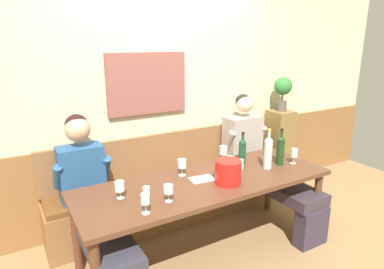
{
  "coord_description": "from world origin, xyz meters",
  "views": [
    {
      "loc": [
        -1.45,
        -2.1,
        1.89
      ],
      "look_at": [
        0.04,
        0.44,
        1.06
      ],
      "focal_mm": 30.84,
      "sensor_mm": 36.0,
      "label": 1
    }
  ],
  "objects_px": {
    "ice_bucket": "(228,172)",
    "person_right_seat": "(92,198)",
    "wine_bottle_amber_mid": "(268,152)",
    "water_tumbler_right": "(267,152)",
    "wine_glass_near_bucket": "(145,200)",
    "wine_glass_center_rear": "(182,164)",
    "wine_glass_mid_right": "(120,187)",
    "wine_glass_right_end": "(223,151)",
    "dining_table": "(206,188)",
    "potted_plant": "(283,89)",
    "wine_glass_mid_left": "(168,190)",
    "water_tumbler_left": "(240,164)",
    "wine_glass_center_front": "(294,154)",
    "water_tumbler_center": "(146,192)",
    "wine_glass_by_bottle": "(230,161)",
    "wine_bottle_green_tall": "(280,149)",
    "wall_bench": "(171,196)",
    "person_center_right_seat": "(261,160)",
    "wine_bottle_clear_water": "(242,150)"
  },
  "relations": [
    {
      "from": "wine_glass_center_front",
      "to": "water_tumbler_left",
      "type": "height_order",
      "value": "wine_glass_center_front"
    },
    {
      "from": "wine_glass_mid_right",
      "to": "water_tumbler_right",
      "type": "height_order",
      "value": "wine_glass_mid_right"
    },
    {
      "from": "wall_bench",
      "to": "water_tumbler_right",
      "type": "bearing_deg",
      "value": -27.11
    },
    {
      "from": "dining_table",
      "to": "potted_plant",
      "type": "distance_m",
      "value": 1.87
    },
    {
      "from": "wine_glass_right_end",
      "to": "water_tumbler_left",
      "type": "bearing_deg",
      "value": -85.88
    },
    {
      "from": "dining_table",
      "to": "wine_bottle_clear_water",
      "type": "xyz_separation_m",
      "value": [
        0.52,
        0.17,
        0.21
      ]
    },
    {
      "from": "wine_bottle_clear_water",
      "to": "wine_glass_center_rear",
      "type": "distance_m",
      "value": 0.66
    },
    {
      "from": "person_center_right_seat",
      "to": "wine_glass_near_bucket",
      "type": "xyz_separation_m",
      "value": [
        -1.62,
        -0.62,
        0.2
      ]
    },
    {
      "from": "person_right_seat",
      "to": "wall_bench",
      "type": "bearing_deg",
      "value": 20.8
    },
    {
      "from": "wall_bench",
      "to": "ice_bucket",
      "type": "xyz_separation_m",
      "value": [
        0.12,
        -0.84,
        0.55
      ]
    },
    {
      "from": "wine_bottle_green_tall",
      "to": "wine_bottle_amber_mid",
      "type": "bearing_deg",
      "value": -174.32
    },
    {
      "from": "dining_table",
      "to": "water_tumbler_center",
      "type": "height_order",
      "value": "water_tumbler_center"
    },
    {
      "from": "wine_bottle_amber_mid",
      "to": "water_tumbler_right",
      "type": "xyz_separation_m",
      "value": [
        0.26,
        0.28,
        -0.13
      ]
    },
    {
      "from": "wine_glass_center_rear",
      "to": "wine_glass_by_bottle",
      "type": "bearing_deg",
      "value": -20.9
    },
    {
      "from": "water_tumbler_right",
      "to": "person_right_seat",
      "type": "bearing_deg",
      "value": 176.2
    },
    {
      "from": "wine_glass_mid_left",
      "to": "wine_glass_center_rear",
      "type": "relative_size",
      "value": 0.87
    },
    {
      "from": "wine_glass_by_bottle",
      "to": "water_tumbler_center",
      "type": "height_order",
      "value": "wine_glass_by_bottle"
    },
    {
      "from": "dining_table",
      "to": "wall_bench",
      "type": "bearing_deg",
      "value": 90.0
    },
    {
      "from": "wall_bench",
      "to": "wine_glass_mid_left",
      "type": "xyz_separation_m",
      "value": [
        -0.46,
        -0.88,
        0.54
      ]
    },
    {
      "from": "person_center_right_seat",
      "to": "wine_bottle_clear_water",
      "type": "relative_size",
      "value": 4.07
    },
    {
      "from": "wine_bottle_green_tall",
      "to": "water_tumbler_right",
      "type": "height_order",
      "value": "wine_bottle_green_tall"
    },
    {
      "from": "wall_bench",
      "to": "dining_table",
      "type": "xyz_separation_m",
      "value": [
        0.0,
        -0.7,
        0.37
      ]
    },
    {
      "from": "person_center_right_seat",
      "to": "ice_bucket",
      "type": "distance_m",
      "value": 0.98
    },
    {
      "from": "ice_bucket",
      "to": "wine_glass_mid_right",
      "type": "bearing_deg",
      "value": 167.37
    },
    {
      "from": "wine_bottle_clear_water",
      "to": "potted_plant",
      "type": "relative_size",
      "value": 0.76
    },
    {
      "from": "ice_bucket",
      "to": "person_right_seat",
      "type": "bearing_deg",
      "value": 154.44
    },
    {
      "from": "wine_glass_mid_right",
      "to": "water_tumbler_left",
      "type": "distance_m",
      "value": 1.18
    },
    {
      "from": "wine_glass_by_bottle",
      "to": "water_tumbler_left",
      "type": "distance_m",
      "value": 0.15
    },
    {
      "from": "wine_glass_right_end",
      "to": "water_tumbler_left",
      "type": "relative_size",
      "value": 1.72
    },
    {
      "from": "ice_bucket",
      "to": "wine_glass_center_front",
      "type": "distance_m",
      "value": 0.85
    },
    {
      "from": "wine_glass_center_front",
      "to": "water_tumbler_center",
      "type": "xyz_separation_m",
      "value": [
        -1.55,
        0.04,
        -0.06
      ]
    },
    {
      "from": "wine_bottle_green_tall",
      "to": "water_tumbler_left",
      "type": "xyz_separation_m",
      "value": [
        -0.41,
        0.1,
        -0.11
      ]
    },
    {
      "from": "dining_table",
      "to": "water_tumbler_left",
      "type": "bearing_deg",
      "value": 8.11
    },
    {
      "from": "person_right_seat",
      "to": "wine_glass_right_end",
      "type": "relative_size",
      "value": 7.94
    },
    {
      "from": "wine_glass_right_end",
      "to": "wine_glass_center_rear",
      "type": "height_order",
      "value": "wine_glass_right_end"
    },
    {
      "from": "water_tumbler_left",
      "to": "wine_bottle_amber_mid",
      "type": "bearing_deg",
      "value": -25.56
    },
    {
      "from": "ice_bucket",
      "to": "potted_plant",
      "type": "distance_m",
      "value": 1.78
    },
    {
      "from": "wine_glass_center_rear",
      "to": "wine_glass_mid_right",
      "type": "bearing_deg",
      "value": -166.37
    },
    {
      "from": "water_tumbler_center",
      "to": "water_tumbler_right",
      "type": "relative_size",
      "value": 1.18
    },
    {
      "from": "wine_bottle_green_tall",
      "to": "wine_glass_center_rear",
      "type": "bearing_deg",
      "value": 166.02
    },
    {
      "from": "wine_bottle_green_tall",
      "to": "wine_glass_mid_left",
      "type": "xyz_separation_m",
      "value": [
        -1.29,
        -0.15,
        -0.06
      ]
    },
    {
      "from": "wall_bench",
      "to": "ice_bucket",
      "type": "bearing_deg",
      "value": -81.73
    },
    {
      "from": "person_right_seat",
      "to": "wine_bottle_amber_mid",
      "type": "relative_size",
      "value": 3.3
    },
    {
      "from": "wine_glass_mid_right",
      "to": "potted_plant",
      "type": "relative_size",
      "value": 0.32
    },
    {
      "from": "wine_glass_mid_right",
      "to": "wine_glass_right_end",
      "type": "bearing_deg",
      "value": 12.54
    },
    {
      "from": "wine_glass_right_end",
      "to": "wine_bottle_green_tall",
      "type": "bearing_deg",
      "value": -38.65
    },
    {
      "from": "wine_glass_center_front",
      "to": "wine_glass_by_bottle",
      "type": "relative_size",
      "value": 1.01
    },
    {
      "from": "person_right_seat",
      "to": "dining_table",
      "type": "bearing_deg",
      "value": -20.95
    },
    {
      "from": "wine_glass_by_bottle",
      "to": "wine_glass_mid_left",
      "type": "bearing_deg",
      "value": -162.48
    },
    {
      "from": "wine_glass_near_bucket",
      "to": "wine_glass_center_rear",
      "type": "bearing_deg",
      "value": 40.69
    }
  ]
}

